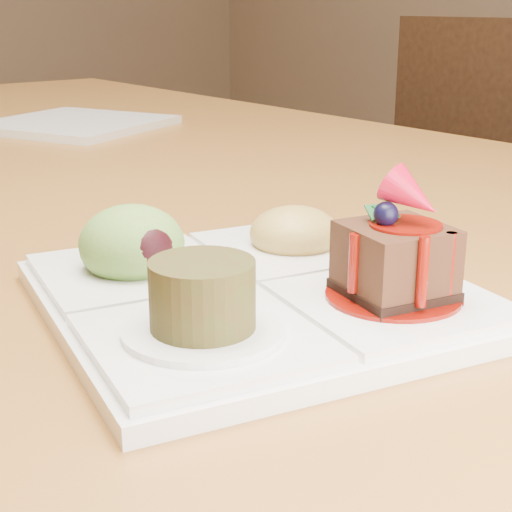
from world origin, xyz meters
TOP-DOWN VIEW (x-y plane):
  - dining_table at (0.00, 0.00)m, footprint 1.00×1.80m
  - chair_right at (0.73, -0.05)m, footprint 0.41×0.41m
  - sampler_plate at (-0.16, -0.59)m, footprint 0.30×0.30m
  - second_plate at (0.09, 0.17)m, footprint 0.32×0.32m

SIDE VIEW (x-z plane):
  - chair_right at x=0.73m, z-range 0.06..0.97m
  - dining_table at x=0.00m, z-range 0.31..1.06m
  - second_plate at x=0.09m, z-range 0.75..0.76m
  - sampler_plate at x=-0.16m, z-range 0.72..0.82m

